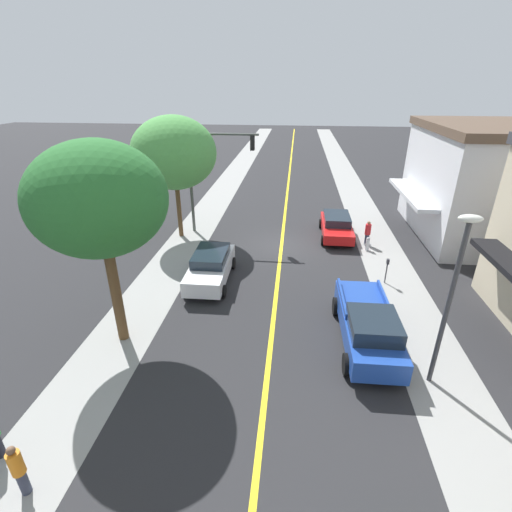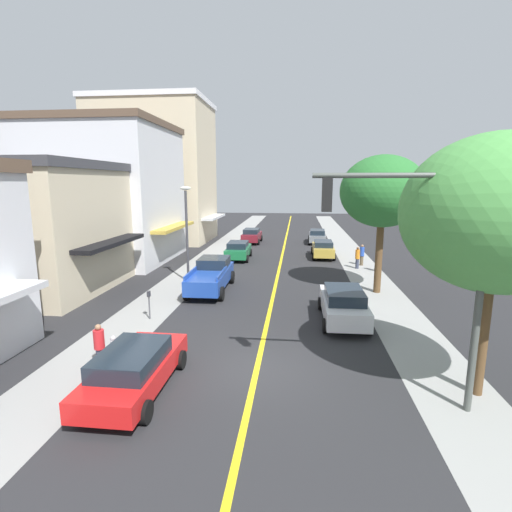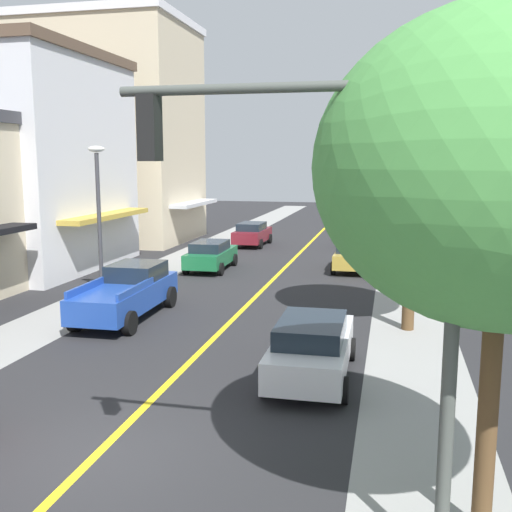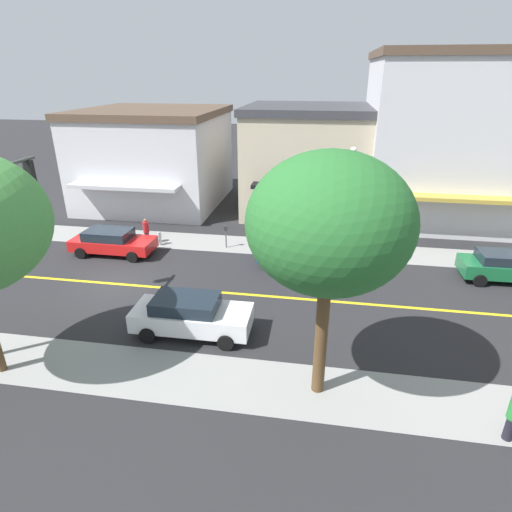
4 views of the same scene
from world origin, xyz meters
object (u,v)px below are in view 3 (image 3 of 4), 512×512
object	(u,v)px
maroon_sedan_left_curb	(252,234)
grey_sedan_right_curb	(360,236)
street_lamp	(99,207)
pedestrian_green_shirt	(435,274)
pedestrian_orange_shirt	(400,270)
pedestrian_blue_shirt	(411,266)
blue_pickup_truck	(128,292)
street_tree_right_corner	(415,152)
small_dog	(437,285)
white_sedan_right_curb	(312,347)
traffic_light_mast	(352,238)
green_sedan_left_curb	(211,255)
gold_sedan_right_curb	(353,255)
street_tree_left_near	(504,168)

from	to	relation	value
maroon_sedan_left_curb	grey_sedan_right_curb	distance (m)	7.00
street_lamp	pedestrian_green_shirt	bearing A→B (deg)	18.44
pedestrian_orange_shirt	pedestrian_blue_shirt	bearing A→B (deg)	37.95
pedestrian_green_shirt	blue_pickup_truck	bearing A→B (deg)	67.27
street_tree_right_corner	maroon_sedan_left_curb	size ratio (longest dim) A/B	1.88
pedestrian_orange_shirt	small_dog	distance (m)	1.68
street_tree_right_corner	white_sedan_right_curb	distance (m)	7.64
pedestrian_green_shirt	traffic_light_mast	bearing A→B (deg)	120.62
green_sedan_left_curb	white_sedan_right_curb	xyz separation A→B (m)	(7.11, -14.16, 0.04)
white_sedan_right_curb	pedestrian_orange_shirt	world-z (taller)	pedestrian_orange_shirt
blue_pickup_truck	pedestrian_blue_shirt	size ratio (longest dim) A/B	3.43
street_tree_right_corner	pedestrian_orange_shirt	size ratio (longest dim) A/B	4.79
green_sedan_left_curb	grey_sedan_right_curb	world-z (taller)	green_sedan_left_curb
street_tree_right_corner	green_sedan_left_curb	xyz separation A→B (m)	(-9.65, 9.00, -5.06)
street_tree_right_corner	small_dog	bearing A→B (deg)	77.65
traffic_light_mast	green_sedan_left_curb	xyz separation A→B (m)	(-8.50, 21.08, -3.80)
maroon_sedan_left_curb	pedestrian_green_shirt	xyz separation A→B (m)	(10.78, -12.53, 0.09)
street_tree_right_corner	white_sedan_right_curb	size ratio (longest dim) A/B	1.66
street_tree_right_corner	pedestrian_blue_shirt	xyz separation A→B (m)	(0.30, 7.62, -5.00)
street_tree_right_corner	pedestrian_blue_shirt	bearing A→B (deg)	87.72
blue_pickup_truck	street_lamp	bearing A→B (deg)	46.36
gold_sedan_right_curb	pedestrian_blue_shirt	distance (m)	4.09
street_tree_left_near	maroon_sedan_left_curb	size ratio (longest dim) A/B	1.85
grey_sedan_right_curb	street_tree_right_corner	bearing A→B (deg)	-169.92
blue_pickup_truck	green_sedan_left_curb	bearing A→B (deg)	-1.79
green_sedan_left_curb	gold_sedan_right_curb	bearing A→B (deg)	-78.49
blue_pickup_truck	gold_sedan_right_curb	bearing A→B (deg)	-34.00
street_lamp	pedestrian_blue_shirt	xyz separation A→B (m)	(12.04, 6.44, -2.96)
gold_sedan_right_curb	pedestrian_orange_shirt	distance (m)	4.79
traffic_light_mast	gold_sedan_right_curb	distance (m)	23.02
street_tree_right_corner	small_dog	world-z (taller)	street_tree_right_corner
street_tree_right_corner	gold_sedan_right_curb	xyz separation A→B (m)	(-2.51, 10.58, -5.08)
maroon_sedan_left_curb	white_sedan_right_curb	distance (m)	24.23
gold_sedan_right_curb	green_sedan_left_curb	bearing A→B (deg)	102.84
street_tree_left_near	pedestrian_blue_shirt	bearing A→B (deg)	91.61
maroon_sedan_left_curb	small_dog	bearing A→B (deg)	-136.23
street_tree_left_near	traffic_light_mast	distance (m)	2.38
traffic_light_mast	pedestrian_green_shirt	distance (m)	18.10
pedestrian_green_shirt	pedestrian_blue_shirt	xyz separation A→B (m)	(-0.90, 2.12, -0.04)
gold_sedan_right_curb	pedestrian_green_shirt	distance (m)	6.30
green_sedan_left_curb	pedestrian_blue_shirt	world-z (taller)	pedestrian_blue_shirt
gold_sedan_right_curb	small_dog	world-z (taller)	gold_sedan_right_curb
maroon_sedan_left_curb	blue_pickup_truck	distance (m)	18.64
gold_sedan_right_curb	grey_sedan_right_curb	xyz separation A→B (m)	(-0.10, 8.06, -0.01)
street_lamp	gold_sedan_right_curb	bearing A→B (deg)	45.53
maroon_sedan_left_curb	pedestrian_green_shirt	world-z (taller)	pedestrian_green_shirt
maroon_sedan_left_curb	pedestrian_blue_shirt	world-z (taller)	pedestrian_blue_shirt
street_tree_left_near	grey_sedan_right_curb	distance (m)	30.35
traffic_light_mast	white_sedan_right_curb	distance (m)	7.99
green_sedan_left_curb	blue_pickup_truck	size ratio (longest dim) A/B	0.76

